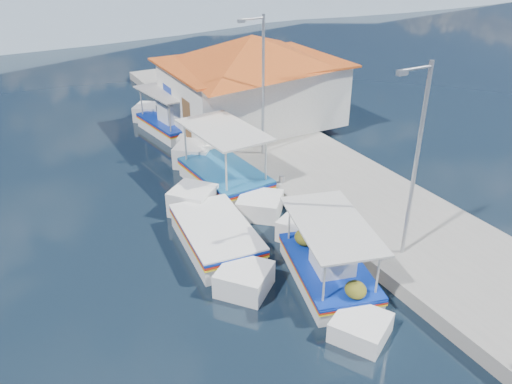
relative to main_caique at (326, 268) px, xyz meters
name	(u,v)px	position (x,y,z in m)	size (l,w,h in m)	color
ground	(316,357)	(-2.05, -2.49, -0.44)	(160.00, 160.00, 0.00)	black
quay	(355,197)	(3.85, 3.51, -0.19)	(5.00, 44.00, 0.50)	gray
bollards	(322,209)	(1.75, 2.76, 0.21)	(0.20, 17.20, 0.30)	#A5A8AD
main_caique	(326,268)	(0.00, 0.00, 0.00)	(3.15, 6.63, 2.26)	white
caique_green_canopy	(224,177)	(0.00, 7.23, -0.01)	(2.61, 7.55, 2.83)	white
caique_blue_hull	(215,237)	(-2.18, 3.34, -0.09)	(2.50, 7.09, 1.27)	white
caique_far	(170,124)	(0.24, 14.24, 0.02)	(2.63, 6.93, 2.45)	white
harbor_building	(252,78)	(4.14, 12.51, 2.34)	(10.49, 10.49, 4.40)	white
lamp_post_near	(415,154)	(2.45, -0.49, 3.42)	(1.21, 0.14, 6.00)	#A5A8AD
lamp_post_far	(261,80)	(2.45, 8.51, 3.42)	(1.21, 0.14, 6.00)	#A5A8AD
mountain_ridge	(85,0)	(4.49, 53.51, 1.61)	(171.40, 96.00, 5.50)	slate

